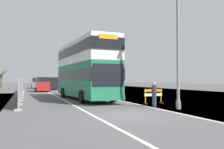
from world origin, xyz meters
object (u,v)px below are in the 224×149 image
(car_receding_mid, at_px, (53,84))
(lamppost_foreground, at_px, (178,49))
(double_decker_bus, at_px, (84,69))
(pedestrian_at_kerb, at_px, (154,94))
(car_receding_far, at_px, (36,84))
(roadworks_barrier, at_px, (153,95))
(car_oncoming_near, at_px, (42,85))

(car_receding_mid, bearing_deg, lamppost_foreground, -82.97)
(double_decker_bus, distance_m, pedestrian_at_kerb, 8.14)
(car_receding_mid, distance_m, car_receding_far, 8.08)
(double_decker_bus, height_order, car_receding_mid, double_decker_bus)
(lamppost_foreground, height_order, pedestrian_at_kerb, lamppost_foreground)
(car_receding_mid, bearing_deg, double_decker_bus, -89.15)
(roadworks_barrier, xyz_separation_m, pedestrian_at_kerb, (-0.90, -1.77, 0.15))
(car_oncoming_near, distance_m, pedestrian_at_kerb, 25.16)
(pedestrian_at_kerb, bearing_deg, roadworks_barrier, 62.86)
(car_oncoming_near, xyz_separation_m, car_receding_far, (-0.27, 14.61, -0.02))
(pedestrian_at_kerb, bearing_deg, double_decker_bus, 112.88)
(double_decker_bus, distance_m, lamppost_foreground, 9.85)
(car_receding_far, height_order, pedestrian_at_kerb, car_receding_far)
(car_oncoming_near, relative_size, pedestrian_at_kerb, 2.82)
(double_decker_bus, distance_m, car_receding_mid, 24.22)
(roadworks_barrier, height_order, car_oncoming_near, car_oncoming_near)
(pedestrian_at_kerb, bearing_deg, lamppost_foreground, -69.45)
(double_decker_bus, bearing_deg, pedestrian_at_kerb, -67.12)
(roadworks_barrier, distance_m, pedestrian_at_kerb, 1.99)
(car_oncoming_near, relative_size, car_receding_mid, 1.00)
(lamppost_foreground, height_order, car_receding_mid, lamppost_foreground)
(roadworks_barrier, height_order, pedestrian_at_kerb, pedestrian_at_kerb)
(roadworks_barrier, bearing_deg, car_oncoming_near, 106.09)
(double_decker_bus, distance_m, roadworks_barrier, 7.11)
(roadworks_barrier, xyz_separation_m, car_receding_far, (-6.84, 37.36, 0.35))
(car_receding_far, bearing_deg, roadworks_barrier, -79.63)
(car_oncoming_near, xyz_separation_m, pedestrian_at_kerb, (5.66, -24.51, -0.23))
(car_receding_far, bearing_deg, double_decker_bus, -84.87)
(lamppost_foreground, xyz_separation_m, car_receding_far, (-6.60, 40.90, -2.66))
(double_decker_bus, relative_size, lamppost_foreground, 1.50)
(lamppost_foreground, bearing_deg, roadworks_barrier, 86.11)
(car_receding_mid, xyz_separation_m, car_receding_far, (-2.50, 7.68, -0.04))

